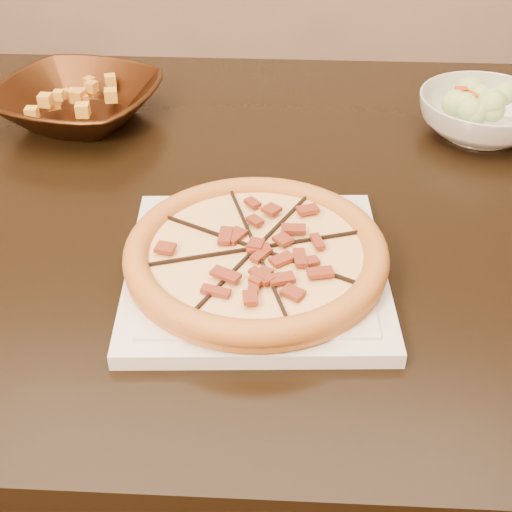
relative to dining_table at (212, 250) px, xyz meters
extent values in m
cube|color=#362613|center=(-0.08, 0.18, -0.66)|extent=(4.00, 4.00, 0.02)
cube|color=black|center=(0.00, 0.00, 0.08)|extent=(1.49, 0.99, 0.04)
cube|color=silver|center=(0.08, -0.18, 0.11)|extent=(0.32, 0.32, 0.02)
cube|color=silver|center=(0.08, -0.18, 0.12)|extent=(0.27, 0.27, 0.00)
cylinder|color=orange|center=(0.08, -0.18, 0.12)|extent=(0.29, 0.29, 0.01)
torus|color=orange|center=(0.08, -0.18, 0.13)|extent=(0.29, 0.29, 0.03)
cylinder|color=#FFE998|center=(0.08, -0.18, 0.13)|extent=(0.24, 0.24, 0.01)
cube|color=black|center=(0.08, -0.18, 0.14)|extent=(0.10, 0.27, 0.01)
cube|color=black|center=(0.08, -0.18, 0.14)|extent=(0.26, 0.12, 0.01)
cube|color=black|center=(0.08, -0.18, 0.14)|extent=(0.27, 0.10, 0.01)
cube|color=black|center=(0.08, -0.18, 0.14)|extent=(0.12, 0.26, 0.01)
cube|color=maroon|center=(0.10, -0.17, 0.14)|extent=(0.03, 0.02, 0.00)
cube|color=maroon|center=(0.12, -0.15, 0.14)|extent=(0.03, 0.02, 0.00)
cube|color=maroon|center=(0.13, -0.12, 0.14)|extent=(0.03, 0.03, 0.00)
cube|color=maroon|center=(0.09, -0.15, 0.14)|extent=(0.02, 0.03, 0.00)
cube|color=maroon|center=(0.10, -0.12, 0.14)|extent=(0.02, 0.03, 0.00)
cube|color=maroon|center=(0.08, -0.09, 0.14)|extent=(0.02, 0.02, 0.00)
cube|color=maroon|center=(0.07, -0.14, 0.14)|extent=(0.02, 0.03, 0.00)
cube|color=maroon|center=(0.05, -0.12, 0.14)|extent=(0.02, 0.03, 0.00)
cube|color=maroon|center=(0.03, -0.10, 0.14)|extent=(0.03, 0.03, 0.00)
cube|color=maroon|center=(0.05, -0.15, 0.14)|extent=(0.03, 0.03, 0.00)
cube|color=maroon|center=(0.02, -0.14, 0.14)|extent=(0.03, 0.02, 0.00)
cube|color=maroon|center=(0.05, -0.17, 0.14)|extent=(0.03, 0.02, 0.00)
cube|color=maroon|center=(0.03, -0.18, 0.14)|extent=(0.02, 0.01, 0.00)
cube|color=maroon|center=(0.00, -0.19, 0.14)|extent=(0.03, 0.02, 0.00)
cube|color=maroon|center=(0.05, -0.19, 0.14)|extent=(0.03, 0.02, 0.00)
cube|color=maroon|center=(0.03, -0.21, 0.14)|extent=(0.03, 0.03, 0.00)
cube|color=maroon|center=(0.03, -0.25, 0.14)|extent=(0.03, 0.03, 0.00)
cube|color=maroon|center=(0.06, -0.21, 0.14)|extent=(0.02, 0.03, 0.00)
cube|color=maroon|center=(0.07, -0.24, 0.14)|extent=(0.02, 0.03, 0.00)
cube|color=maroon|center=(0.08, -0.20, 0.14)|extent=(0.02, 0.02, 0.00)
cube|color=maroon|center=(0.09, -0.22, 0.14)|extent=(0.02, 0.03, 0.00)
cube|color=maroon|center=(0.12, -0.24, 0.14)|extent=(0.02, 0.03, 0.00)
cube|color=maroon|center=(0.10, -0.20, 0.14)|extent=(0.03, 0.03, 0.00)
cube|color=maroon|center=(0.13, -0.21, 0.14)|extent=(0.03, 0.02, 0.00)
cube|color=maroon|center=(0.16, -0.20, 0.14)|extent=(0.03, 0.02, 0.00)
cube|color=maroon|center=(0.12, -0.18, 0.14)|extent=(0.03, 0.02, 0.00)
cube|color=maroon|center=(0.15, -0.17, 0.14)|extent=(0.03, 0.02, 0.00)
imported|color=#3A1E0E|center=(-0.23, 0.19, 0.13)|extent=(0.29, 0.29, 0.06)
cube|color=tan|center=(-0.23, 0.19, 0.17)|extent=(0.03, 0.03, 0.03)
cube|color=#C17923|center=(-0.22, 0.20, 0.17)|extent=(0.03, 0.03, 0.03)
cube|color=gold|center=(-0.21, 0.21, 0.17)|extent=(0.03, 0.03, 0.03)
cube|color=tan|center=(-0.21, 0.23, 0.17)|extent=(0.03, 0.03, 0.03)
cube|color=#C17923|center=(-0.23, 0.20, 0.17)|extent=(0.03, 0.03, 0.03)
cube|color=gold|center=(-0.24, 0.21, 0.17)|extent=(0.03, 0.03, 0.03)
cube|color=tan|center=(-0.26, 0.22, 0.17)|extent=(0.03, 0.03, 0.03)
cube|color=#C17923|center=(-0.23, 0.19, 0.17)|extent=(0.03, 0.03, 0.03)
cube|color=gold|center=(-0.25, 0.19, 0.17)|extent=(0.03, 0.03, 0.03)
cube|color=tan|center=(-0.26, 0.18, 0.17)|extent=(0.03, 0.03, 0.03)
cube|color=#C17923|center=(-0.27, 0.15, 0.17)|extent=(0.03, 0.03, 0.03)
cube|color=gold|center=(-0.23, 0.18, 0.17)|extent=(0.03, 0.03, 0.03)
cube|color=tan|center=(-0.23, 0.16, 0.17)|extent=(0.03, 0.03, 0.03)
cube|color=#C17923|center=(-0.21, 0.15, 0.17)|extent=(0.03, 0.03, 0.03)
cube|color=gold|center=(-0.23, 0.19, 0.17)|extent=(0.03, 0.03, 0.03)
cube|color=tan|center=(-0.21, 0.18, 0.17)|extent=(0.03, 0.03, 0.03)
imported|color=silver|center=(0.38, 0.20, 0.13)|extent=(0.20, 0.20, 0.06)
sphere|color=#ACD17B|center=(0.38, 0.20, 0.18)|extent=(0.04, 0.04, 0.04)
sphere|color=#ACD17B|center=(0.40, 0.21, 0.18)|extent=(0.04, 0.04, 0.04)
sphere|color=#ACD17B|center=(0.40, 0.24, 0.18)|extent=(0.04, 0.04, 0.04)
sphere|color=#ACD17B|center=(0.38, 0.21, 0.18)|extent=(0.04, 0.04, 0.04)
sphere|color=#ACD17B|center=(0.37, 0.23, 0.18)|extent=(0.04, 0.04, 0.04)
sphere|color=#ACD17B|center=(0.38, 0.20, 0.18)|extent=(0.04, 0.04, 0.04)
sphere|color=#ACD17B|center=(0.36, 0.20, 0.18)|extent=(0.04, 0.04, 0.04)
sphere|color=#ACD17B|center=(0.35, 0.18, 0.18)|extent=(0.04, 0.04, 0.04)
sphere|color=#ACD17B|center=(0.38, 0.19, 0.18)|extent=(0.04, 0.04, 0.04)
sphere|color=#ACD17B|center=(0.38, 0.17, 0.18)|extent=(0.04, 0.04, 0.04)
sphere|color=#ACD17B|center=(0.39, 0.20, 0.18)|extent=(0.04, 0.04, 0.04)
sphere|color=#ACD17B|center=(0.40, 0.19, 0.18)|extent=(0.04, 0.04, 0.04)
cube|color=#BF360E|center=(0.41, 0.22, 0.17)|extent=(0.02, 0.02, 0.01)
cube|color=#BF360E|center=(0.37, 0.23, 0.17)|extent=(0.02, 0.02, 0.01)
cube|color=#BF360E|center=(0.36, 0.18, 0.17)|extent=(0.02, 0.02, 0.01)
cube|color=#BF360E|center=(0.40, 0.18, 0.17)|extent=(0.02, 0.02, 0.01)
camera|label=1|loc=(0.14, -0.80, 0.60)|focal=50.00mm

